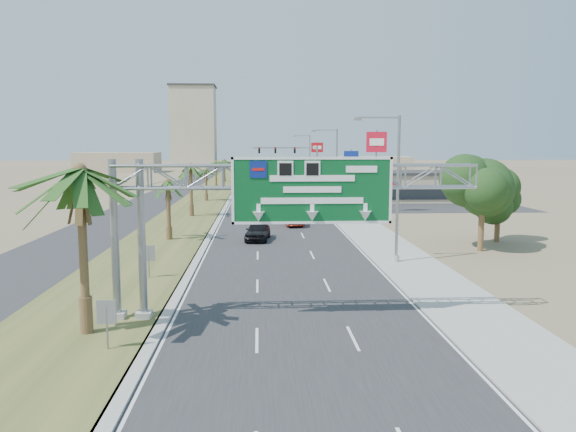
{
  "coord_description": "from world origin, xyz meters",
  "views": [
    {
      "loc": [
        -1.87,
        -15.38,
        7.98
      ],
      "look_at": [
        -0.31,
        14.76,
        4.2
      ],
      "focal_mm": 35.0,
      "sensor_mm": 36.0,
      "label": 1
    }
  ],
  "objects_px": {
    "car_left_lane": "(258,231)",
    "car_right_lane": "(305,191)",
    "sign_gantry": "(277,189)",
    "signal_mast": "(304,166)",
    "store_building": "(421,187)",
    "car_mid_lane": "(293,218)",
    "car_far": "(248,184)",
    "pole_sign_blue": "(351,164)",
    "pole_sign_red_far": "(317,151)",
    "palm_near": "(80,172)",
    "pole_sign_red_near": "(376,147)"
  },
  "relations": [
    {
      "from": "car_left_lane",
      "to": "car_right_lane",
      "type": "distance_m",
      "value": 43.7
    },
    {
      "from": "sign_gantry",
      "to": "car_right_lane",
      "type": "height_order",
      "value": "sign_gantry"
    },
    {
      "from": "sign_gantry",
      "to": "car_left_lane",
      "type": "distance_m",
      "value": 22.52
    },
    {
      "from": "signal_mast",
      "to": "car_right_lane",
      "type": "bearing_deg",
      "value": 83.71
    },
    {
      "from": "store_building",
      "to": "car_right_lane",
      "type": "relative_size",
      "value": 3.39
    },
    {
      "from": "car_right_lane",
      "to": "car_left_lane",
      "type": "bearing_deg",
      "value": -98.45
    },
    {
      "from": "signal_mast",
      "to": "car_mid_lane",
      "type": "xyz_separation_m",
      "value": [
        -3.67,
        -31.37,
        -4.07
      ]
    },
    {
      "from": "signal_mast",
      "to": "car_far",
      "type": "relative_size",
      "value": 1.82
    },
    {
      "from": "pole_sign_blue",
      "to": "pole_sign_red_far",
      "type": "xyz_separation_m",
      "value": [
        -1.78,
        28.06,
        1.45
      ]
    },
    {
      "from": "signal_mast",
      "to": "pole_sign_blue",
      "type": "distance_m",
      "value": 12.0
    },
    {
      "from": "palm_near",
      "to": "car_far",
      "type": "relative_size",
      "value": 1.48
    },
    {
      "from": "sign_gantry",
      "to": "pole_sign_red_near",
      "type": "height_order",
      "value": "pole_sign_red_near"
    },
    {
      "from": "pole_sign_red_near",
      "to": "pole_sign_red_far",
      "type": "bearing_deg",
      "value": 94.47
    },
    {
      "from": "store_building",
      "to": "car_right_lane",
      "type": "distance_m",
      "value": 18.78
    },
    {
      "from": "car_right_lane",
      "to": "car_far",
      "type": "relative_size",
      "value": 0.94
    },
    {
      "from": "palm_near",
      "to": "car_mid_lane",
      "type": "distance_m",
      "value": 34.86
    },
    {
      "from": "palm_near",
      "to": "pole_sign_red_near",
      "type": "xyz_separation_m",
      "value": [
        21.24,
        42.74,
        0.87
      ]
    },
    {
      "from": "pole_sign_red_far",
      "to": "car_right_lane",
      "type": "bearing_deg",
      "value": -103.57
    },
    {
      "from": "sign_gantry",
      "to": "car_left_lane",
      "type": "xyz_separation_m",
      "value": [
        -0.94,
        21.88,
        -5.27
      ]
    },
    {
      "from": "pole_sign_red_near",
      "to": "sign_gantry",
      "type": "bearing_deg",
      "value": -107.79
    },
    {
      "from": "palm_near",
      "to": "car_right_lane",
      "type": "height_order",
      "value": "palm_near"
    },
    {
      "from": "pole_sign_red_near",
      "to": "car_far",
      "type": "bearing_deg",
      "value": 111.36
    },
    {
      "from": "store_building",
      "to": "car_left_lane",
      "type": "relative_size",
      "value": 3.89
    },
    {
      "from": "store_building",
      "to": "pole_sign_red_far",
      "type": "xyz_separation_m",
      "value": [
        -12.99,
        23.44,
        4.96
      ]
    },
    {
      "from": "car_mid_lane",
      "to": "palm_near",
      "type": "bearing_deg",
      "value": -113.92
    },
    {
      "from": "pole_sign_blue",
      "to": "palm_near",
      "type": "bearing_deg",
      "value": -110.53
    },
    {
      "from": "pole_sign_red_far",
      "to": "sign_gantry",
      "type": "bearing_deg",
      "value": -97.22
    },
    {
      "from": "palm_near",
      "to": "car_left_lane",
      "type": "bearing_deg",
      "value": 73.17
    },
    {
      "from": "sign_gantry",
      "to": "car_mid_lane",
      "type": "bearing_deg",
      "value": 85.23
    },
    {
      "from": "pole_sign_red_near",
      "to": "pole_sign_red_far",
      "type": "height_order",
      "value": "pole_sign_red_near"
    },
    {
      "from": "signal_mast",
      "to": "pole_sign_blue",
      "type": "bearing_deg",
      "value": -62.02
    },
    {
      "from": "car_left_lane",
      "to": "palm_near",
      "type": "bearing_deg",
      "value": -99.96
    },
    {
      "from": "pole_sign_blue",
      "to": "pole_sign_red_near",
      "type": "bearing_deg",
      "value": -83.36
    },
    {
      "from": "sign_gantry",
      "to": "pole_sign_blue",
      "type": "distance_m",
      "value": 52.81
    },
    {
      "from": "signal_mast",
      "to": "car_far",
      "type": "distance_m",
      "value": 21.83
    },
    {
      "from": "palm_near",
      "to": "car_mid_lane",
      "type": "height_order",
      "value": "palm_near"
    },
    {
      "from": "sign_gantry",
      "to": "car_right_lane",
      "type": "distance_m",
      "value": 65.48
    },
    {
      "from": "car_mid_lane",
      "to": "car_far",
      "type": "relative_size",
      "value": 0.85
    },
    {
      "from": "pole_sign_red_near",
      "to": "signal_mast",
      "type": "bearing_deg",
      "value": 107.91
    },
    {
      "from": "palm_near",
      "to": "pole_sign_red_far",
      "type": "bearing_deg",
      "value": 77.4
    },
    {
      "from": "car_mid_lane",
      "to": "store_building",
      "type": "bearing_deg",
      "value": 45.34
    },
    {
      "from": "pole_sign_red_near",
      "to": "car_left_lane",
      "type": "bearing_deg",
      "value": -126.55
    },
    {
      "from": "palm_near",
      "to": "pole_sign_red_far",
      "type": "distance_m",
      "value": 83.46
    },
    {
      "from": "signal_mast",
      "to": "car_right_lane",
      "type": "distance_m",
      "value": 5.03
    },
    {
      "from": "car_far",
      "to": "pole_sign_red_far",
      "type": "xyz_separation_m",
      "value": [
        12.89,
        -1.98,
        6.14
      ]
    },
    {
      "from": "sign_gantry",
      "to": "store_building",
      "type": "xyz_separation_m",
      "value": [
        23.06,
        56.07,
        -4.06
      ]
    },
    {
      "from": "sign_gantry",
      "to": "car_left_lane",
      "type": "relative_size",
      "value": 3.62
    },
    {
      "from": "car_mid_lane",
      "to": "pole_sign_red_near",
      "type": "distance_m",
      "value": 16.21
    },
    {
      "from": "pole_sign_blue",
      "to": "pole_sign_red_far",
      "type": "bearing_deg",
      "value": 93.64
    },
    {
      "from": "sign_gantry",
      "to": "store_building",
      "type": "distance_m",
      "value": 60.77
    }
  ]
}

